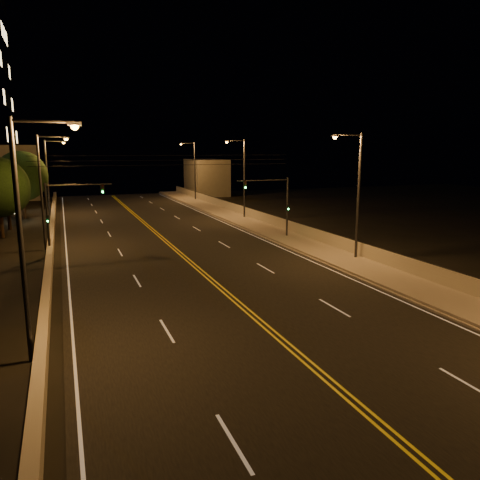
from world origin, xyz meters
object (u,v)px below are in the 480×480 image
object	(u,v)px
streetlight_4	(27,226)
streetlight_1	(356,189)
streetlight_5	(44,185)
streetlight_6	(49,172)
tree_2	(22,176)
tree_1	(7,193)
traffic_signal_left	(61,209)
streetlight_3	(193,167)
traffic_signal_right	(277,200)
streetlight_2	(242,174)

from	to	relation	value
streetlight_4	streetlight_1	bearing A→B (deg)	24.64
streetlight_5	streetlight_6	bearing A→B (deg)	90.00
streetlight_6	tree_2	bearing A→B (deg)	-149.42
streetlight_1	tree_1	size ratio (longest dim) A/B	1.53
streetlight_1	traffic_signal_left	size ratio (longest dim) A/B	1.64
streetlight_1	tree_2	distance (m)	41.31
tree_2	tree_1	bearing A→B (deg)	-96.59
streetlight_3	traffic_signal_left	xyz separation A→B (m)	(-20.29, -35.06, -1.77)
traffic_signal_right	tree_2	world-z (taller)	tree_2
streetlight_6	traffic_signal_right	xyz separation A→B (m)	(19.89, -25.05, -1.77)
streetlight_4	traffic_signal_left	world-z (taller)	streetlight_4
traffic_signal_right	streetlight_3	bearing A→B (deg)	87.44
streetlight_3	streetlight_4	xyz separation A→B (m)	(-21.46, -54.91, 0.00)
streetlight_5	tree_2	bearing A→B (deg)	98.55
streetlight_1	traffic_signal_left	xyz separation A→B (m)	(-20.29, 10.00, -1.77)
traffic_signal_left	traffic_signal_right	bearing A→B (deg)	0.00
streetlight_4	traffic_signal_right	distance (m)	28.15
streetlight_3	tree_1	bearing A→B (deg)	-141.79
streetlight_4	streetlight_6	distance (m)	44.89
traffic_signal_left	tree_1	xyz separation A→B (m)	(-5.21, 14.99, 0.23)
streetlight_4	tree_2	distance (m)	43.18
streetlight_3	streetlight_5	size ratio (longest dim) A/B	1.00
streetlight_4	traffic_signal_left	distance (m)	19.96
tree_1	traffic_signal_left	bearing A→B (deg)	-70.83
streetlight_2	streetlight_3	size ratio (longest dim) A/B	1.00
streetlight_1	streetlight_2	size ratio (longest dim) A/B	1.00
streetlight_5	tree_1	size ratio (longest dim) A/B	1.53
streetlight_4	streetlight_6	xyz separation A→B (m)	(0.00, 44.89, 0.00)
streetlight_5	tree_2	size ratio (longest dim) A/B	1.16
tree_2	streetlight_3	bearing A→B (deg)	25.75
streetlight_4	traffic_signal_left	size ratio (longest dim) A/B	1.64
streetlight_4	tree_2	xyz separation A→B (m)	(-3.09, 43.06, -0.30)
traffic_signal_right	tree_2	size ratio (longest dim) A/B	0.70
streetlight_3	streetlight_6	size ratio (longest dim) A/B	1.00
streetlight_2	tree_2	distance (m)	26.57
streetlight_1	streetlight_6	xyz separation A→B (m)	(-21.46, 35.05, 0.00)
streetlight_6	streetlight_2	bearing A→B (deg)	-29.17
streetlight_5	traffic_signal_right	xyz separation A→B (m)	(19.89, -2.66, -1.77)
streetlight_4	streetlight_5	bearing A→B (deg)	90.00
streetlight_6	traffic_signal_left	distance (m)	25.14
streetlight_6	traffic_signal_left	size ratio (longest dim) A/B	1.64
streetlight_3	traffic_signal_right	size ratio (longest dim) A/B	1.64
streetlight_6	tree_1	size ratio (longest dim) A/B	1.53
streetlight_2	streetlight_5	world-z (taller)	same
traffic_signal_left	tree_2	xyz separation A→B (m)	(-4.26, 23.22, 1.47)
streetlight_3	traffic_signal_left	size ratio (longest dim) A/B	1.64
streetlight_1	streetlight_5	world-z (taller)	same
streetlight_4	streetlight_3	bearing A→B (deg)	68.65
streetlight_5	tree_2	distance (m)	20.79
traffic_signal_right	tree_1	world-z (taller)	tree_1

